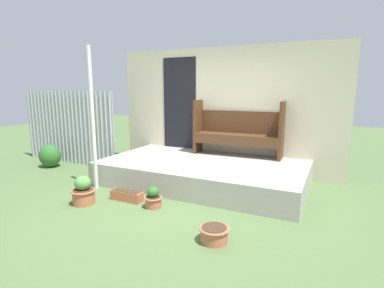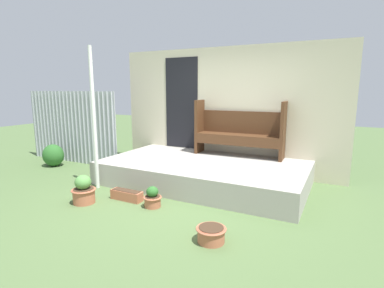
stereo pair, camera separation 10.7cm
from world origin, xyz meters
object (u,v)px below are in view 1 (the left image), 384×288
at_px(flower_pot_left, 83,192).
at_px(flower_pot_right, 214,233).
at_px(bench, 238,129).
at_px(flower_pot_middle, 153,198).
at_px(shrub_by_fence, 50,156).
at_px(planter_box_rect, 127,196).
at_px(support_post, 93,120).

xyz_separation_m(flower_pot_left, flower_pot_right, (2.24, -0.21, -0.09)).
relative_size(bench, flower_pot_left, 4.01).
distance_m(bench, flower_pot_middle, 2.42).
distance_m(flower_pot_right, shrub_by_fence, 4.86).
bearing_deg(flower_pot_middle, planter_box_rect, 174.85).
bearing_deg(planter_box_rect, flower_pot_middle, -5.15).
xyz_separation_m(support_post, flower_pot_middle, (1.38, -0.29, -1.09)).
height_order(flower_pot_right, shrub_by_fence, shrub_by_fence).
xyz_separation_m(support_post, bench, (1.99, 1.91, -0.28)).
distance_m(flower_pot_middle, planter_box_rect, 0.54).
height_order(bench, flower_pot_middle, bench).
xyz_separation_m(flower_pot_middle, planter_box_rect, (-0.53, 0.05, -0.06)).
distance_m(support_post, flower_pot_middle, 1.79).
bearing_deg(flower_pot_middle, flower_pot_left, -161.24).
height_order(bench, flower_pot_right, bench).
distance_m(support_post, flower_pot_right, 2.95).
relative_size(flower_pot_middle, planter_box_rect, 0.59).
bearing_deg(planter_box_rect, flower_pot_right, -19.30).
bearing_deg(bench, flower_pot_left, -124.85).
bearing_deg(flower_pot_middle, flower_pot_right, -24.92).
distance_m(bench, planter_box_rect, 2.58).
distance_m(support_post, shrub_by_fence, 2.35).
xyz_separation_m(flower_pot_left, planter_box_rect, (0.51, 0.40, -0.11)).
distance_m(support_post, flower_pot_left, 1.26).
bearing_deg(shrub_by_fence, support_post, -18.78).
distance_m(flower_pot_left, shrub_by_fence, 2.71).
xyz_separation_m(flower_pot_right, planter_box_rect, (-1.73, 0.61, -0.02)).
relative_size(bench, planter_box_rect, 3.29).
bearing_deg(support_post, flower_pot_left, -61.76).
height_order(bench, planter_box_rect, bench).
bearing_deg(planter_box_rect, shrub_by_fence, 162.17).
height_order(flower_pot_right, planter_box_rect, flower_pot_right).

